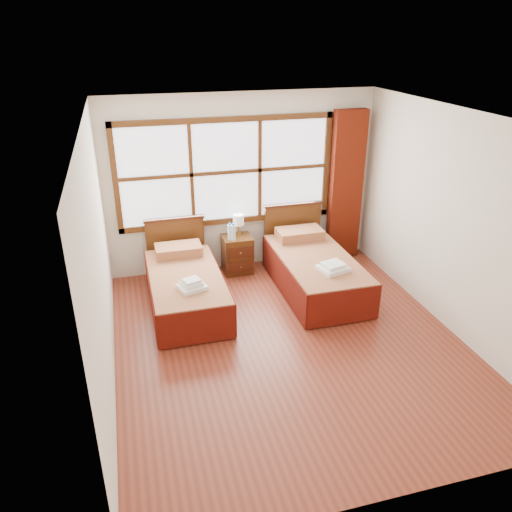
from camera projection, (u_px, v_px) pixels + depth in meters
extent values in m
plane|color=maroon|center=(289.00, 342.00, 5.90)|extent=(4.50, 4.50, 0.00)
plane|color=white|center=(297.00, 118.00, 4.81)|extent=(4.50, 4.50, 0.00)
plane|color=silver|center=(242.00, 183.00, 7.32)|extent=(4.00, 0.00, 4.00)
plane|color=silver|center=(99.00, 263.00, 4.88)|extent=(0.00, 4.50, 4.50)
plane|color=silver|center=(454.00, 224.00, 5.83)|extent=(0.00, 4.50, 4.50)
cube|color=white|center=(226.00, 172.00, 7.15)|extent=(3.00, 0.02, 1.40)
cube|color=#4E2A11|center=(227.00, 221.00, 7.45)|extent=(3.16, 0.06, 0.08)
cube|color=#4E2A11|center=(225.00, 119.00, 6.83)|extent=(3.16, 0.06, 0.08)
cube|color=#4E2A11|center=(115.00, 180.00, 6.77)|extent=(0.08, 0.06, 1.56)
cube|color=#4E2A11|center=(326.00, 165.00, 7.51)|extent=(0.08, 0.06, 1.56)
cube|color=#4E2A11|center=(191.00, 175.00, 7.02)|extent=(0.05, 0.05, 1.40)
cube|color=#4E2A11|center=(260.00, 170.00, 7.26)|extent=(0.05, 0.05, 1.40)
cube|color=#4E2A11|center=(226.00, 172.00, 7.14)|extent=(3.00, 0.05, 0.05)
cube|color=#621809|center=(346.00, 186.00, 7.64)|extent=(0.50, 0.16, 2.30)
cube|color=#3F1B0D|center=(187.00, 299.00, 6.59)|extent=(0.81, 1.62, 0.26)
cube|color=maroon|center=(186.00, 282.00, 6.48)|extent=(0.91, 1.80, 0.22)
cube|color=#581209|center=(151.00, 296.00, 6.43)|extent=(0.03, 1.80, 0.45)
cube|color=#581209|center=(220.00, 287.00, 6.65)|extent=(0.03, 1.80, 0.45)
cube|color=#581209|center=(197.00, 327.00, 5.76)|extent=(0.91, 0.03, 0.45)
cube|color=maroon|center=(178.00, 250.00, 6.98)|extent=(0.63, 0.37, 0.14)
cube|color=#4E2A11|center=(176.00, 247.00, 7.34)|extent=(0.84, 0.06, 0.88)
cube|color=#3F1B0D|center=(174.00, 219.00, 7.15)|extent=(0.88, 0.08, 0.04)
cube|color=#3F1B0D|center=(315.00, 281.00, 7.02)|extent=(0.86, 1.71, 0.28)
cube|color=maroon|center=(316.00, 265.00, 6.91)|extent=(0.96, 1.90, 0.23)
cube|color=#581209|center=(283.00, 278.00, 6.85)|extent=(0.03, 1.90, 0.47)
cube|color=#581209|center=(347.00, 270.00, 7.08)|extent=(0.03, 1.90, 0.47)
cube|color=#581209|center=(344.00, 307.00, 6.14)|extent=(0.96, 0.03, 0.47)
cube|color=maroon|center=(300.00, 234.00, 7.43)|extent=(0.67, 0.39, 0.15)
cube|color=#4E2A11|center=(292.00, 234.00, 7.76)|extent=(0.89, 0.06, 0.93)
cube|color=#3F1B0D|center=(293.00, 205.00, 7.56)|extent=(0.93, 0.08, 0.04)
cube|color=#4E2A11|center=(237.00, 254.00, 7.50)|extent=(0.43, 0.38, 0.57)
cube|color=#3F1B0D|center=(241.00, 267.00, 7.37)|extent=(0.38, 0.02, 0.17)
cube|color=#3F1B0D|center=(240.00, 253.00, 7.27)|extent=(0.38, 0.02, 0.17)
sphere|color=olive|center=(241.00, 267.00, 7.35)|extent=(0.03, 0.03, 0.03)
sphere|color=olive|center=(241.00, 253.00, 7.26)|extent=(0.03, 0.03, 0.03)
cube|color=white|center=(192.00, 287.00, 6.09)|extent=(0.38, 0.35, 0.05)
cube|color=white|center=(192.00, 284.00, 6.07)|extent=(0.28, 0.27, 0.04)
cube|color=white|center=(192.00, 281.00, 6.05)|extent=(0.24, 0.22, 0.04)
cube|color=white|center=(333.00, 269.00, 6.48)|extent=(0.42, 0.39, 0.06)
cube|color=white|center=(333.00, 265.00, 6.46)|extent=(0.31, 0.29, 0.05)
cylinder|color=#C18C3D|center=(239.00, 234.00, 7.47)|extent=(0.10, 0.10, 0.02)
cylinder|color=#C18C3D|center=(238.00, 229.00, 7.44)|extent=(0.02, 0.02, 0.13)
cylinder|color=white|center=(238.00, 220.00, 7.37)|extent=(0.16, 0.16, 0.16)
cylinder|color=#C1E5F8|center=(230.00, 232.00, 7.24)|extent=(0.07, 0.07, 0.23)
cylinder|color=#174BB2|center=(230.00, 224.00, 7.19)|extent=(0.03, 0.03, 0.03)
cylinder|color=#C1E5F8|center=(233.00, 233.00, 7.23)|extent=(0.07, 0.07, 0.23)
cylinder|color=#174BB2|center=(233.00, 224.00, 7.17)|extent=(0.03, 0.03, 0.03)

